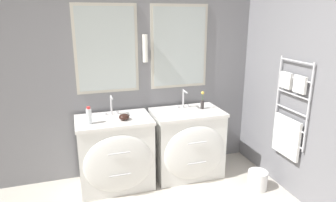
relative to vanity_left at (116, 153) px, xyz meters
name	(u,v)px	position (x,y,z in m)	size (l,w,h in m)	color
wall_back	(124,73)	(0.20, 0.39, 0.88)	(5.01, 0.14, 2.60)	slate
wall_right	(309,86)	(1.93, -0.82, 0.86)	(0.13, 4.23, 2.60)	slate
vanity_left	(116,153)	(0.00, 0.00, 0.00)	(0.87, 0.63, 0.86)	white
vanity_right	(188,143)	(0.91, 0.00, 0.00)	(0.87, 0.63, 0.86)	white
faucet_left	(111,105)	(0.00, 0.17, 0.54)	(0.17, 0.15, 0.24)	silver
faucet_right	(184,99)	(0.91, 0.17, 0.54)	(0.17, 0.15, 0.24)	silver
toiletry_bottle	(89,116)	(-0.27, -0.06, 0.51)	(0.06, 0.06, 0.20)	silver
amenity_bowl	(124,117)	(0.11, -0.05, 0.46)	(0.12, 0.12, 0.07)	black
flower_vase	(202,102)	(1.13, 0.07, 0.51)	(0.04, 0.04, 0.23)	#332D2D
waste_bin	(257,180)	(1.59, -0.57, -0.32)	(0.23, 0.23, 0.23)	silver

